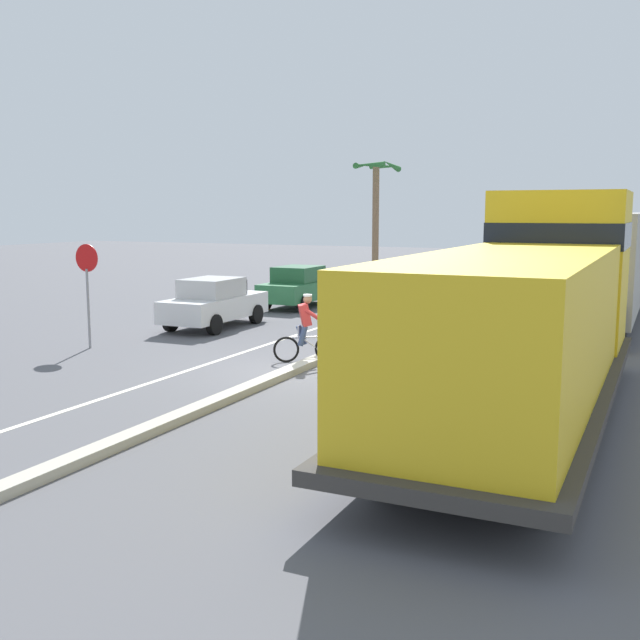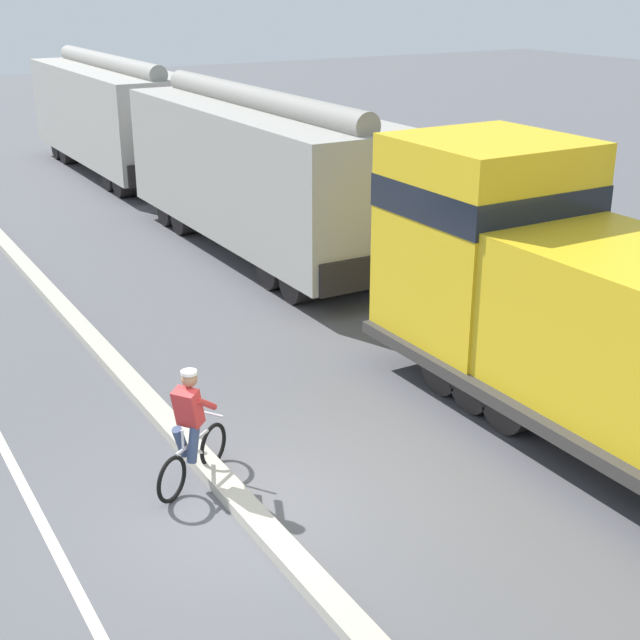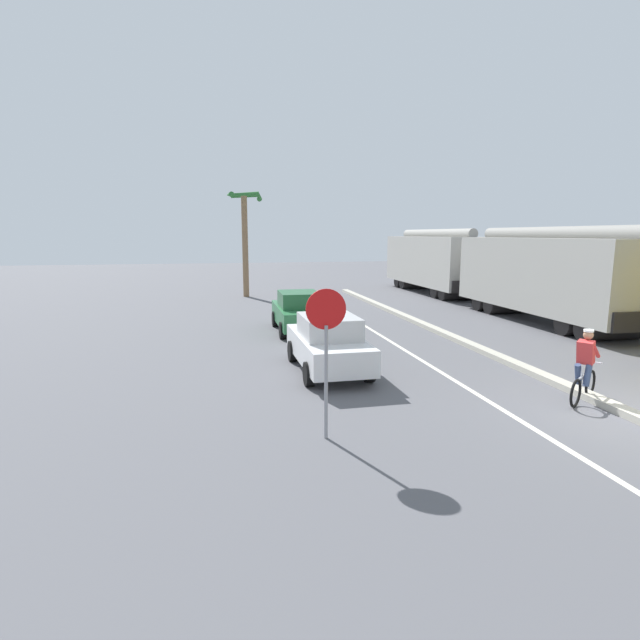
{
  "view_description": "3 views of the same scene",
  "coord_description": "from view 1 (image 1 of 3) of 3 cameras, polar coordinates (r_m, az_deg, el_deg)",
  "views": [
    {
      "loc": [
        7.86,
        -15.66,
        3.76
      ],
      "look_at": [
        -0.4,
        1.98,
        0.93
      ],
      "focal_mm": 42.0,
      "sensor_mm": 36.0,
      "label": 1
    },
    {
      "loc": [
        -4.26,
        -9.35,
        6.66
      ],
      "look_at": [
        2.06,
        1.45,
        1.84
      ],
      "focal_mm": 50.0,
      "sensor_mm": 36.0,
      "label": 2
    },
    {
      "loc": [
        -8.55,
        -8.69,
        3.86
      ],
      "look_at": [
        -5.18,
        7.44,
        1.02
      ],
      "focal_mm": 28.0,
      "sensor_mm": 36.0,
      "label": 3
    }
  ],
  "objects": [
    {
      "name": "parked_car_white",
      "position": [
        24.59,
        -8.07,
        1.31
      ],
      "size": [
        1.87,
        4.22,
        1.62
      ],
      "color": "silver",
      "rests_on": "ground"
    },
    {
      "name": "parked_car_green",
      "position": [
        29.65,
        -1.56,
        2.57
      ],
      "size": [
        1.86,
        4.21,
        1.62
      ],
      "color": "#286B3D",
      "rests_on": "ground"
    },
    {
      "name": "palm_tree_near",
      "position": [
        40.93,
        4.27,
        9.39
      ],
      "size": [
        2.34,
        2.34,
        6.51
      ],
      "color": "#846647",
      "rests_on": "ground"
    },
    {
      "name": "locomotive",
      "position": [
        14.34,
        15.77,
        0.09
      ],
      "size": [
        3.1,
        11.61,
        4.2
      ],
      "color": "gold",
      "rests_on": "ground"
    },
    {
      "name": "cyclist",
      "position": [
        18.74,
        -1.06,
        -0.76
      ],
      "size": [
        1.45,
        1.01,
        1.71
      ],
      "color": "black",
      "rests_on": "ground"
    },
    {
      "name": "stop_sign",
      "position": [
        21.49,
        -17.31,
        3.26
      ],
      "size": [
        0.76,
        0.08,
        2.88
      ],
      "color": "gray",
      "rests_on": "ground"
    },
    {
      "name": "hopper_car_middle",
      "position": [
        37.88,
        21.74,
        5.14
      ],
      "size": [
        2.9,
        10.6,
        4.18
      ],
      "color": "#A4A19A",
      "rests_on": "ground"
    },
    {
      "name": "lane_stripe",
      "position": [
        24.26,
        -0.25,
        -0.63
      ],
      "size": [
        0.14,
        36.0,
        0.01
      ],
      "primitive_type": "cube",
      "color": "silver",
      "rests_on": "ground"
    },
    {
      "name": "hopper_car_lead",
      "position": [
        26.33,
        20.17,
        4.1
      ],
      "size": [
        2.9,
        10.6,
        4.18
      ],
      "color": "#9E9B93",
      "rests_on": "ground"
    },
    {
      "name": "ground_plane",
      "position": [
        17.92,
        -1.53,
        -3.83
      ],
      "size": [
        120.0,
        120.0,
        0.0
      ],
      "primitive_type": "plane",
      "color": "#56565B"
    },
    {
      "name": "median_curb",
      "position": [
        23.34,
        5.08,
        -0.83
      ],
      "size": [
        0.36,
        36.0,
        0.16
      ],
      "primitive_type": "cube",
      "color": "#B2AD9E",
      "rests_on": "ground"
    }
  ]
}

